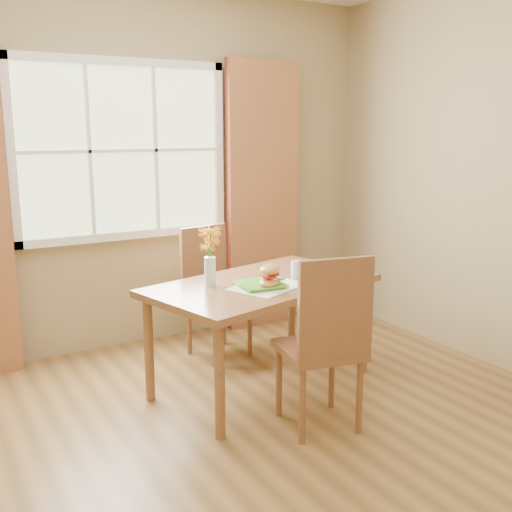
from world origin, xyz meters
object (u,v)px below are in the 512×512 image
at_px(flower_vase, 210,249).
at_px(chair_near, 326,337).
at_px(croissant_sandwich, 270,275).
at_px(chair_far, 212,285).
at_px(water_glass, 297,270).
at_px(dining_table, 262,293).

bearing_deg(flower_vase, chair_near, -68.72).
bearing_deg(flower_vase, croissant_sandwich, -43.41).
relative_size(chair_far, croissant_sandwich, 4.45).
xyz_separation_m(chair_near, flower_vase, (-0.31, 0.79, 0.38)).
xyz_separation_m(chair_far, flower_vase, (-0.31, -0.62, 0.41)).
distance_m(chair_far, water_glass, 0.82).
relative_size(water_glass, flower_vase, 0.31).
bearing_deg(water_glass, chair_near, -110.94).
bearing_deg(chair_near, flower_vase, 122.22).
height_order(chair_near, chair_far, chair_near).
relative_size(chair_far, water_glass, 8.36).
bearing_deg(chair_near, dining_table, 99.58).
xyz_separation_m(dining_table, croissant_sandwich, (-0.05, -0.17, 0.16)).
bearing_deg(croissant_sandwich, water_glass, -15.19).
relative_size(croissant_sandwich, flower_vase, 0.58).
xyz_separation_m(dining_table, water_glass, (0.24, -0.04, 0.13)).
bearing_deg(chair_far, chair_near, -100.06).
xyz_separation_m(chair_near, chair_far, (0.00, 1.41, -0.03)).
distance_m(chair_near, chair_far, 1.41).
distance_m(dining_table, chair_near, 0.71).
height_order(croissant_sandwich, flower_vase, flower_vase).
height_order(dining_table, chair_far, chair_far).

